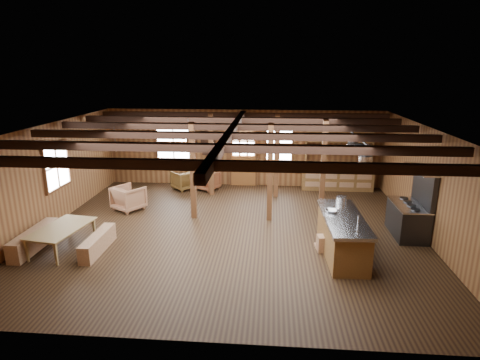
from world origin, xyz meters
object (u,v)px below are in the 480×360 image
object	(u,v)px
kitchen_island	(342,235)
armchair_b	(207,180)
dining_table	(64,239)
armchair_a	(184,180)
armchair_c	(129,198)
commercial_range	(410,214)

from	to	relation	value
kitchen_island	armchair_b	bearing A→B (deg)	127.37
dining_table	armchair_b	size ratio (longest dim) A/B	2.17
armchair_a	armchair_c	size ratio (longest dim) A/B	0.89
kitchen_island	dining_table	size ratio (longest dim) A/B	1.54
armchair_a	armchair_b	distance (m)	0.85
commercial_range	dining_table	xyz separation A→B (m)	(-8.55, -1.57, -0.31)
commercial_range	armchair_c	bearing A→B (deg)	170.46
dining_table	armchair_b	xyz separation A→B (m)	(2.64, 5.22, 0.05)
armchair_b	kitchen_island	bearing A→B (deg)	157.85
dining_table	armchair_c	distance (m)	2.97
kitchen_island	armchair_b	distance (m)	6.31
dining_table	armchair_c	size ratio (longest dim) A/B	1.97
dining_table	armchair_a	bearing A→B (deg)	-10.45
armchair_a	armchair_c	xyz separation A→B (m)	(-1.23, -2.30, 0.04)
dining_table	armchair_b	bearing A→B (deg)	-18.27
kitchen_island	commercial_range	distance (m)	2.29
commercial_range	kitchen_island	bearing A→B (deg)	-147.34
armchair_a	commercial_range	bearing A→B (deg)	107.86
dining_table	armchair_b	distance (m)	5.85
armchair_b	armchair_c	world-z (taller)	armchair_c
armchair_a	armchair_c	bearing A→B (deg)	18.09
commercial_range	armchair_c	distance (m)	8.10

